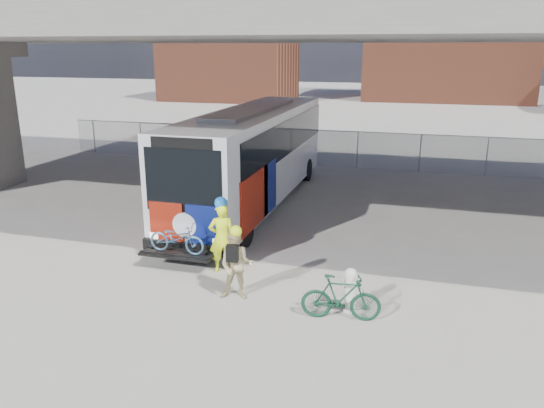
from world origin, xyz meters
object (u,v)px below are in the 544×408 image
at_px(bike_parked, 341,298).
at_px(cyclist_hivis, 222,236).
at_px(bus, 253,150).
at_px(cyclist_tan, 236,265).
at_px(bollard, 350,288).

bearing_deg(bike_parked, cyclist_hivis, 55.27).
relative_size(bus, cyclist_tan, 7.02).
relative_size(bus, bike_parked, 7.39).
bearing_deg(cyclist_tan, bus, 96.54).
distance_m(cyclist_tan, bike_parked, 2.59).
distance_m(bus, cyclist_tan, 8.15).
height_order(cyclist_tan, bike_parked, cyclist_tan).
bearing_deg(bollard, bus, 121.98).
bearing_deg(bollard, cyclist_hivis, 159.61).
xyz_separation_m(bus, bollard, (4.79, -7.67, -1.55)).
height_order(bus, cyclist_hivis, bus).
bearing_deg(cyclist_hivis, cyclist_tan, 92.60).
distance_m(bollard, cyclist_hivis, 3.87).
height_order(bus, bike_parked, bus).
height_order(bus, cyclist_tan, bus).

